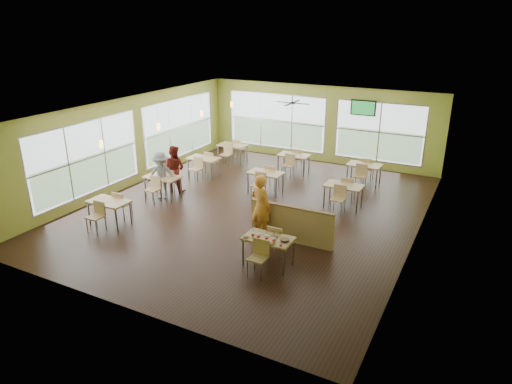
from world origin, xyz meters
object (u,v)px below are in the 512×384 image
main_table (268,242)px  half_wall_divider (292,224)px  man_plaid (261,207)px  food_basket (285,240)px

main_table → half_wall_divider: 1.45m
main_table → man_plaid: 1.58m
main_table → man_plaid: (-0.85, 1.29, 0.29)m
main_table → man_plaid: size_ratio=0.83×
main_table → man_plaid: bearing=123.4°
main_table → food_basket: (0.43, 0.02, 0.15)m
half_wall_divider → man_plaid: man_plaid is taller
main_table → food_basket: bearing=2.1°
man_plaid → food_basket: bearing=151.6°
main_table → half_wall_divider: bearing=90.0°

